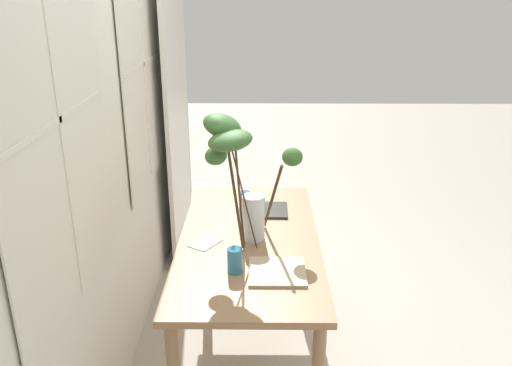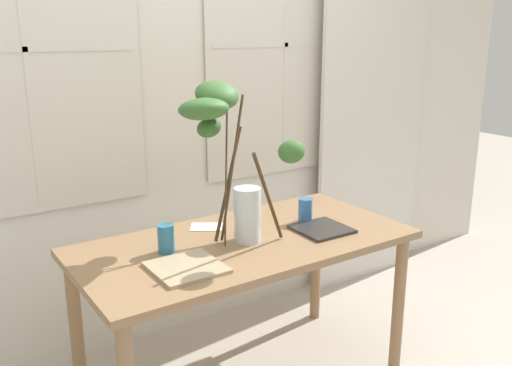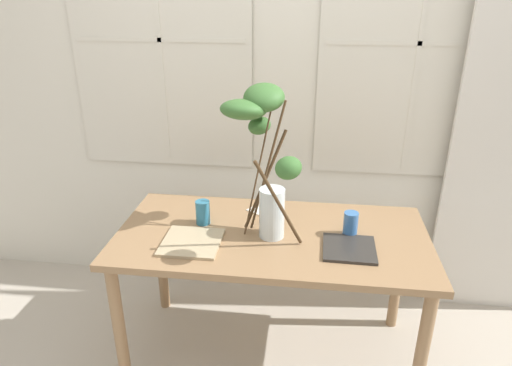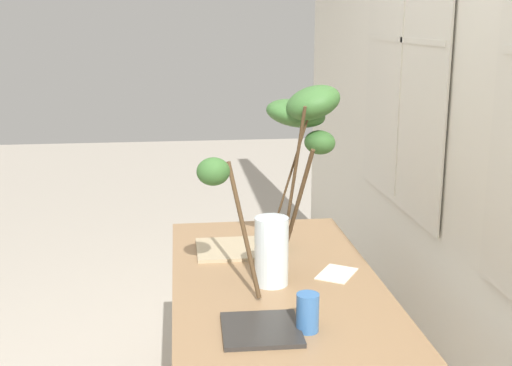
% 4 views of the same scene
% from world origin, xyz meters
% --- Properties ---
extents(back_wall_with_windows, '(5.36, 0.14, 2.76)m').
position_xyz_m(back_wall_with_windows, '(-0.00, 0.73, 1.38)').
color(back_wall_with_windows, silver).
rests_on(back_wall_with_windows, ground).
extents(curtain_sheer_side, '(0.87, 0.03, 2.59)m').
position_xyz_m(curtain_sheer_side, '(1.37, 0.58, 1.30)').
color(curtain_sheer_side, silver).
rests_on(curtain_sheer_side, ground).
extents(dining_table, '(1.51, 0.75, 0.75)m').
position_xyz_m(dining_table, '(0.00, 0.00, 0.66)').
color(dining_table, '#93704C').
rests_on(dining_table, ground).
extents(vase_with_branches, '(0.46, 0.56, 0.72)m').
position_xyz_m(vase_with_branches, '(-0.06, 0.04, 1.18)').
color(vase_with_branches, silver).
rests_on(vase_with_branches, dining_table).
extents(drinking_glass_blue_left, '(0.07, 0.07, 0.12)m').
position_xyz_m(drinking_glass_blue_left, '(-0.35, 0.06, 0.81)').
color(drinking_glass_blue_left, teal).
rests_on(drinking_glass_blue_left, dining_table).
extents(drinking_glass_blue_right, '(0.07, 0.07, 0.12)m').
position_xyz_m(drinking_glass_blue_right, '(0.37, 0.03, 0.81)').
color(drinking_glass_blue_right, '#386BAD').
rests_on(drinking_glass_blue_right, dining_table).
extents(plate_square_left, '(0.27, 0.27, 0.01)m').
position_xyz_m(plate_square_left, '(-0.36, -0.14, 0.75)').
color(plate_square_left, tan).
rests_on(plate_square_left, dining_table).
extents(plate_square_right, '(0.24, 0.24, 0.01)m').
position_xyz_m(plate_square_right, '(0.36, -0.11, 0.75)').
color(plate_square_right, '#2D2B28').
rests_on(plate_square_right, dining_table).
extents(napkin_folded, '(0.20, 0.19, 0.00)m').
position_xyz_m(napkin_folded, '(-0.06, 0.23, 0.75)').
color(napkin_folded, silver).
rests_on(napkin_folded, dining_table).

